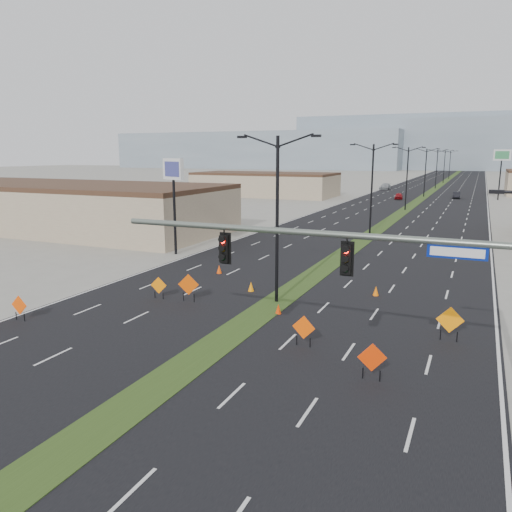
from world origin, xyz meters
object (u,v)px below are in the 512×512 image
at_px(cone_0, 251,287).
at_px(streetlight_1, 372,187).
at_px(streetlight_2, 407,176).
at_px(construction_sign_3, 304,329).
at_px(car_far, 385,187).
at_px(construction_sign_1, 159,286).
at_px(streetlight_5, 444,165).
at_px(streetlight_3, 425,171).
at_px(cone_3, 219,269).
at_px(signal_mast, 398,276).
at_px(construction_sign_5, 372,359).
at_px(cone_1, 278,309).
at_px(construction_sign_0, 19,306).
at_px(cone_2, 376,291).
at_px(streetlight_4, 437,168).
at_px(construction_sign_2, 188,285).
at_px(car_left, 399,196).
at_px(car_mid, 456,195).
at_px(pole_sign_west, 173,177).
at_px(streetlight_0, 277,215).
at_px(pole_sign_east_far, 502,159).
at_px(streetlight_6, 450,164).

bearing_deg(cone_0, streetlight_1, 84.72).
xyz_separation_m(streetlight_2, construction_sign_3, (3.86, -62.19, -4.53)).
xyz_separation_m(car_far, construction_sign_1, (4.34, -105.15, 0.06)).
height_order(streetlight_2, streetlight_5, same).
height_order(streetlight_3, cone_3, streetlight_3).
relative_size(signal_mast, cone_3, 24.21).
distance_m(construction_sign_5, cone_1, 9.16).
bearing_deg(construction_sign_0, cone_2, 35.34).
relative_size(streetlight_4, car_far, 1.91).
distance_m(construction_sign_2, cone_1, 6.00).
distance_m(streetlight_5, car_left, 64.56).
bearing_deg(cone_1, cone_3, 136.78).
height_order(car_mid, construction_sign_2, construction_sign_2).
bearing_deg(construction_sign_2, cone_1, -15.33).
xyz_separation_m(construction_sign_1, construction_sign_5, (14.55, -6.13, 0.10)).
distance_m(streetlight_2, pole_sign_west, 47.89).
relative_size(construction_sign_1, pole_sign_west, 0.16).
height_order(streetlight_0, streetlight_3, same).
xyz_separation_m(streetlight_0, pole_sign_west, (-14.00, 10.23, 1.53)).
distance_m(construction_sign_3, cone_2, 10.21).
xyz_separation_m(streetlight_3, pole_sign_east_far, (14.19, -1.90, 2.59)).
height_order(streetlight_4, car_left, streetlight_4).
relative_size(streetlight_6, cone_1, 16.90).
height_order(construction_sign_0, construction_sign_5, construction_sign_5).
xyz_separation_m(streetlight_6, cone_3, (-6.77, -162.87, -5.08)).
relative_size(car_left, car_mid, 0.94).
xyz_separation_m(streetlight_4, cone_0, (-2.45, -110.45, -5.08)).
distance_m(streetlight_4, cone_0, 110.59).
xyz_separation_m(signal_mast, construction_sign_3, (-4.70, 3.81, -3.90)).
bearing_deg(cone_0, construction_sign_5, -45.23).
height_order(streetlight_6, construction_sign_3, streetlight_6).
height_order(streetlight_4, construction_sign_1, streetlight_4).
distance_m(car_far, construction_sign_5, 112.87).
height_order(construction_sign_0, construction_sign_3, construction_sign_3).
height_order(streetlight_1, pole_sign_west, streetlight_1).
height_order(cone_0, pole_sign_east_far, pole_sign_east_far).
distance_m(streetlight_5, car_mid, 57.84).
bearing_deg(cone_2, car_left, 97.37).
relative_size(car_far, construction_sign_0, 3.70).
xyz_separation_m(construction_sign_2, cone_2, (10.31, 6.03, -0.71)).
distance_m(streetlight_5, cone_0, 138.56).
relative_size(signal_mast, pole_sign_east_far, 1.66).
distance_m(construction_sign_5, pole_sign_west, 29.17).
height_order(signal_mast, construction_sign_3, signal_mast).
relative_size(streetlight_4, cone_2, 15.53).
relative_size(construction_sign_3, cone_0, 2.26).
xyz_separation_m(cone_2, cone_3, (-12.09, 1.23, 0.01)).
distance_m(streetlight_3, construction_sign_2, 86.39).
bearing_deg(cone_2, streetlight_2, 95.83).
bearing_deg(streetlight_4, construction_sign_0, -95.43).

